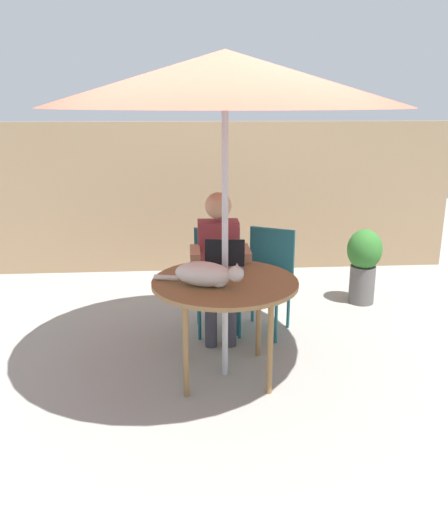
{
  "coord_description": "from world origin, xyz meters",
  "views": [
    {
      "loc": [
        -0.26,
        -3.5,
        1.95
      ],
      "look_at": [
        0.0,
        0.1,
        0.88
      ],
      "focal_mm": 36.99,
      "sensor_mm": 36.0,
      "label": 1
    }
  ],
  "objects_px": {
    "patio_umbrella": "(225,79)",
    "potted_plant_near_fence": "(364,261)",
    "person_seated": "(219,258)",
    "laptop": "(224,261)",
    "chair_empty": "(268,272)",
    "cat": "(207,275)",
    "patio_table": "(225,288)",
    "chair_occupied": "(218,271)"
  },
  "relations": [
    {
      "from": "patio_umbrella",
      "to": "chair_empty",
      "type": "bearing_deg",
      "value": 61.74
    },
    {
      "from": "chair_empty",
      "to": "chair_occupied",
      "type": "bearing_deg",
      "value": 172.53
    },
    {
      "from": "person_seated",
      "to": "laptop",
      "type": "relative_size",
      "value": 3.71
    },
    {
      "from": "chair_empty",
      "to": "patio_table",
      "type": "bearing_deg",
      "value": -118.26
    },
    {
      "from": "chair_empty",
      "to": "laptop",
      "type": "distance_m",
      "value": 0.74
    },
    {
      "from": "chair_empty",
      "to": "potted_plant_near_fence",
      "type": "height_order",
      "value": "chair_empty"
    },
    {
      "from": "patio_umbrella",
      "to": "potted_plant_near_fence",
      "type": "bearing_deg",
      "value": 42.64
    },
    {
      "from": "person_seated",
      "to": "laptop",
      "type": "bearing_deg",
      "value": -88.23
    },
    {
      "from": "laptop",
      "to": "patio_umbrella",
      "type": "bearing_deg",
      "value": -93.08
    },
    {
      "from": "patio_table",
      "to": "cat",
      "type": "bearing_deg",
      "value": -140.42
    },
    {
      "from": "chair_empty",
      "to": "person_seated",
      "type": "relative_size",
      "value": 0.72
    },
    {
      "from": "chair_occupied",
      "to": "laptop",
      "type": "xyz_separation_m",
      "value": [
        0.01,
        -0.61,
        0.27
      ]
    },
    {
      "from": "person_seated",
      "to": "potted_plant_near_fence",
      "type": "bearing_deg",
      "value": 23.89
    },
    {
      "from": "person_seated",
      "to": "potted_plant_near_fence",
      "type": "distance_m",
      "value": 1.63
    },
    {
      "from": "laptop",
      "to": "chair_occupied",
      "type": "bearing_deg",
      "value": 91.31
    },
    {
      "from": "patio_umbrella",
      "to": "laptop",
      "type": "relative_size",
      "value": 7.06
    },
    {
      "from": "patio_umbrella",
      "to": "cat",
      "type": "height_order",
      "value": "patio_umbrella"
    },
    {
      "from": "patio_table",
      "to": "laptop",
      "type": "bearing_deg",
      "value": 86.92
    },
    {
      "from": "chair_occupied",
      "to": "person_seated",
      "type": "bearing_deg",
      "value": -90.0
    },
    {
      "from": "chair_occupied",
      "to": "patio_table",
      "type": "bearing_deg",
      "value": -90.0
    },
    {
      "from": "patio_umbrella",
      "to": "cat",
      "type": "xyz_separation_m",
      "value": [
        -0.13,
        -0.11,
        -1.26
      ]
    },
    {
      "from": "potted_plant_near_fence",
      "to": "patio_table",
      "type": "bearing_deg",
      "value": -137.36
    },
    {
      "from": "patio_umbrella",
      "to": "person_seated",
      "type": "distance_m",
      "value": 1.56
    },
    {
      "from": "cat",
      "to": "potted_plant_near_fence",
      "type": "bearing_deg",
      "value": 42.4
    },
    {
      "from": "chair_empty",
      "to": "potted_plant_near_fence",
      "type": "bearing_deg",
      "value": 27.93
    },
    {
      "from": "person_seated",
      "to": "potted_plant_near_fence",
      "type": "height_order",
      "value": "person_seated"
    },
    {
      "from": "person_seated",
      "to": "cat",
      "type": "relative_size",
      "value": 2.0
    },
    {
      "from": "chair_empty",
      "to": "potted_plant_near_fence",
      "type": "relative_size",
      "value": 1.18
    },
    {
      "from": "patio_umbrella",
      "to": "chair_occupied",
      "type": "relative_size",
      "value": 2.63
    },
    {
      "from": "laptop",
      "to": "potted_plant_near_fence",
      "type": "bearing_deg",
      "value": 37.01
    },
    {
      "from": "patio_table",
      "to": "chair_occupied",
      "type": "height_order",
      "value": "chair_occupied"
    },
    {
      "from": "chair_empty",
      "to": "cat",
      "type": "xyz_separation_m",
      "value": [
        -0.56,
        -0.91,
        0.29
      ]
    },
    {
      "from": "chair_empty",
      "to": "laptop",
      "type": "height_order",
      "value": "laptop"
    },
    {
      "from": "patio_table",
      "to": "cat",
      "type": "relative_size",
      "value": 1.68
    },
    {
      "from": "patio_umbrella",
      "to": "laptop",
      "type": "distance_m",
      "value": 1.31
    },
    {
      "from": "patio_table",
      "to": "chair_occupied",
      "type": "relative_size",
      "value": 1.16
    },
    {
      "from": "person_seated",
      "to": "patio_table",
      "type": "bearing_deg",
      "value": -90.0
    },
    {
      "from": "chair_empty",
      "to": "cat",
      "type": "relative_size",
      "value": 1.45
    },
    {
      "from": "patio_table",
      "to": "cat",
      "type": "height_order",
      "value": "cat"
    },
    {
      "from": "potted_plant_near_fence",
      "to": "chair_occupied",
      "type": "bearing_deg",
      "value": -161.43
    },
    {
      "from": "patio_umbrella",
      "to": "chair_occupied",
      "type": "xyz_separation_m",
      "value": [
        0.0,
        0.86,
        -1.56
      ]
    },
    {
      "from": "patio_umbrella",
      "to": "laptop",
      "type": "bearing_deg",
      "value": 86.92
    }
  ]
}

